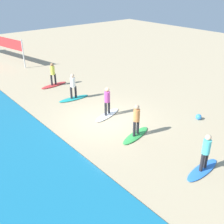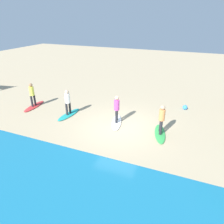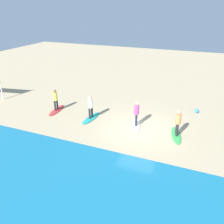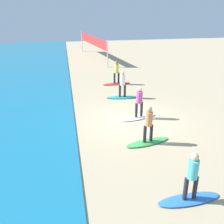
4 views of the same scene
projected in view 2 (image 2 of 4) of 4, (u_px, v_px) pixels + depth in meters
ground_plane at (120, 127)px, 12.16m from camera, size 60.00×60.00×0.00m
surfboard_green at (160, 133)px, 11.38m from camera, size 1.03×2.17×0.09m
surfer_green at (162, 117)px, 10.96m from camera, size 0.32×0.45×1.64m
surfboard_white at (117, 122)px, 12.59m from camera, size 1.12×2.17×0.09m
surfer_white at (117, 107)px, 12.17m from camera, size 0.32×0.45×1.64m
surfboard_teal at (69, 114)px, 13.57m from camera, size 0.75×2.14×0.09m
surfer_teal at (68, 100)px, 13.15m from camera, size 0.32×0.46×1.64m
surfboard_red at (34, 106)px, 14.80m from camera, size 0.74×2.14×0.09m
surfer_red at (32, 93)px, 14.38m from camera, size 0.32×0.46×1.64m
beach_ball at (185, 107)px, 14.31m from camera, size 0.32×0.32×0.32m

